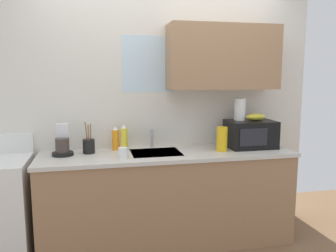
{
  "coord_description": "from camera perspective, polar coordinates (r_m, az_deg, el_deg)",
  "views": [
    {
      "loc": [
        -0.67,
        -3.07,
        1.62
      ],
      "look_at": [
        0.0,
        0.0,
        1.15
      ],
      "focal_mm": 36.65,
      "sensor_mm": 36.0,
      "label": 1
    }
  ],
  "objects": [
    {
      "name": "coffee_maker",
      "position": [
        3.25,
        -17.12,
        -2.79
      ],
      "size": [
        0.19,
        0.21,
        0.28
      ],
      "color": "black",
      "rests_on": "counter_unit"
    },
    {
      "name": "sink_faucet",
      "position": [
        3.42,
        -2.69,
        -2.11
      ],
      "size": [
        0.03,
        0.03,
        0.18
      ],
      "primitive_type": "cylinder",
      "color": "#B2B5BA",
      "rests_on": "counter_unit"
    },
    {
      "name": "microwave",
      "position": [
        3.52,
        13.55,
        -1.29
      ],
      "size": [
        0.46,
        0.35,
        0.27
      ],
      "color": "black",
      "rests_on": "counter_unit"
    },
    {
      "name": "mug_white",
      "position": [
        3.02,
        -7.49,
        -4.45
      ],
      "size": [
        0.08,
        0.08,
        0.09
      ],
      "primitive_type": "cylinder",
      "color": "white",
      "rests_on": "counter_unit"
    },
    {
      "name": "paper_towel_roll",
      "position": [
        3.5,
        11.85,
        2.74
      ],
      "size": [
        0.11,
        0.11,
        0.22
      ],
      "primitive_type": "cylinder",
      "color": "white",
      "rests_on": "microwave"
    },
    {
      "name": "banana_bunch",
      "position": [
        3.52,
        14.37,
        1.47
      ],
      "size": [
        0.2,
        0.11,
        0.07
      ],
      "primitive_type": "ellipsoid",
      "color": "gold",
      "rests_on": "microwave"
    },
    {
      "name": "dish_soap_bottle_yellow",
      "position": [
        3.31,
        -7.28,
        -2.03
      ],
      "size": [
        0.07,
        0.07,
        0.25
      ],
      "color": "yellow",
      "rests_on": "counter_unit"
    },
    {
      "name": "utensil_crock",
      "position": [
        3.26,
        -13.04,
        -3.21
      ],
      "size": [
        0.11,
        0.11,
        0.29
      ],
      "color": "black",
      "rests_on": "counter_unit"
    },
    {
      "name": "cereal_canister",
      "position": [
        3.3,
        8.96,
        -2.15
      ],
      "size": [
        0.1,
        0.1,
        0.23
      ],
      "primitive_type": "cylinder",
      "color": "gold",
      "rests_on": "counter_unit"
    },
    {
      "name": "counter_unit",
      "position": [
        3.35,
        -0.04,
        -11.77
      ],
      "size": [
        2.38,
        0.63,
        0.9
      ],
      "color": "#9E7551",
      "rests_on": "ground"
    },
    {
      "name": "dish_soap_bottle_orange",
      "position": [
        3.35,
        -8.71,
        -2.12
      ],
      "size": [
        0.07,
        0.07,
        0.23
      ],
      "color": "orange",
      "rests_on": "counter_unit"
    },
    {
      "name": "kitchen_wall_assembly",
      "position": [
        3.48,
        0.92,
        4.36
      ],
      "size": [
        3.15,
        0.42,
        2.5
      ],
      "color": "silver",
      "rests_on": "ground"
    }
  ]
}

